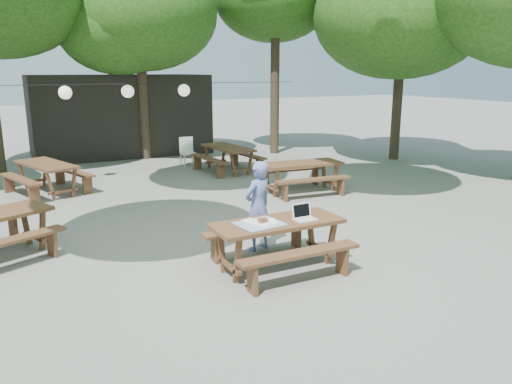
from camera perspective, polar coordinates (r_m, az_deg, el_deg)
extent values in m
plane|color=slate|center=(9.04, -3.53, -5.41)|extent=(80.00, 80.00, 0.00)
cube|color=black|center=(18.80, -15.33, 8.52)|extent=(6.00, 3.00, 2.80)
cube|color=#4F361C|center=(7.54, 2.44, -3.56)|extent=(2.00, 0.80, 0.06)
cube|color=#4F361C|center=(7.10, 5.03, -7.03)|extent=(1.90, 0.28, 0.05)
cube|color=#4F361C|center=(8.17, 0.16, -4.17)|extent=(1.90, 0.28, 0.05)
cube|color=#4F361C|center=(7.66, 2.41, -6.24)|extent=(1.70, 0.70, 0.69)
cube|color=#4F361C|center=(8.42, -26.84, -5.14)|extent=(1.85, 1.03, 0.05)
cube|color=#4F361C|center=(12.35, 5.21, 3.24)|extent=(2.07, 0.98, 0.06)
cube|color=#4F361C|center=(11.84, 6.61, 1.42)|extent=(1.92, 0.46, 0.05)
cube|color=#4F361C|center=(12.97, 3.88, 2.56)|extent=(1.92, 0.46, 0.05)
cube|color=#4F361C|center=(12.42, 5.17, 1.54)|extent=(1.76, 0.86, 0.69)
cube|color=#4F361C|center=(13.24, -22.86, 2.93)|extent=(1.39, 2.15, 0.06)
cube|color=#4F361C|center=(13.55, -20.24, 2.22)|extent=(0.87, 1.89, 0.05)
cube|color=#4F361C|center=(13.06, -25.36, 1.33)|extent=(0.87, 1.89, 0.05)
cube|color=#4F361C|center=(13.31, -22.71, 1.35)|extent=(1.20, 1.83, 0.69)
cube|color=#4F361C|center=(14.89, -3.23, 5.08)|extent=(0.96, 2.06, 0.06)
cube|color=#4F361C|center=(15.25, -1.08, 4.28)|extent=(0.44, 1.92, 0.05)
cube|color=#4F361C|center=(14.63, -5.45, 3.82)|extent=(0.44, 1.92, 0.05)
cube|color=#4F361C|center=(14.95, -3.21, 3.66)|extent=(0.84, 1.75, 0.69)
imported|color=#667ABB|center=(8.31, 0.24, -1.62)|extent=(0.64, 0.53, 1.52)
cube|color=white|center=(15.93, -7.75, 4.39)|extent=(0.46, 0.46, 0.04)
cube|color=white|center=(16.08, -7.99, 5.40)|extent=(0.44, 0.06, 0.48)
cube|color=white|center=(15.96, -7.72, 3.64)|extent=(0.44, 0.44, 0.38)
cube|color=white|center=(7.61, 5.66, -3.15)|extent=(0.33, 0.23, 0.02)
cube|color=white|center=(7.67, 5.21, -2.10)|extent=(0.33, 0.06, 0.23)
cube|color=black|center=(7.66, 5.24, -2.11)|extent=(0.28, 0.05, 0.19)
cube|color=#3771BB|center=(7.39, 0.39, -3.64)|extent=(0.71, 0.63, 0.01)
cube|color=white|center=(7.37, 0.66, -3.64)|extent=(0.33, 0.36, 0.00)
cube|color=white|center=(7.49, 1.55, -3.34)|extent=(0.27, 0.34, 0.00)
cube|color=white|center=(7.49, -0.45, -3.34)|extent=(0.31, 0.35, 0.00)
cube|color=brown|center=(7.43, 0.78, -3.22)|extent=(0.13, 0.10, 0.06)
cylinder|color=black|center=(14.37, -11.72, 12.04)|extent=(9.00, 0.02, 0.02)
sphere|color=white|center=(13.93, -20.97, 10.56)|extent=(0.34, 0.34, 0.34)
sphere|color=white|center=(14.20, -14.45, 11.07)|extent=(0.34, 0.34, 0.34)
sphere|color=white|center=(14.65, -8.23, 11.43)|extent=(0.34, 0.34, 0.34)
cylinder|color=#2D2319|center=(17.41, -12.78, 10.64)|extent=(0.32, 0.32, 4.22)
ellipsoid|color=#1D4A13|center=(17.46, -13.22, 18.56)|extent=(4.98, 4.98, 3.74)
cylinder|color=#2D2319|center=(18.16, 2.18, 12.67)|extent=(0.32, 0.32, 5.23)
cylinder|color=#2D2319|center=(17.51, 15.94, 11.47)|extent=(0.32, 0.32, 4.83)
ellipsoid|color=#1D4A13|center=(17.63, 16.56, 20.30)|extent=(4.90, 4.90, 3.67)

